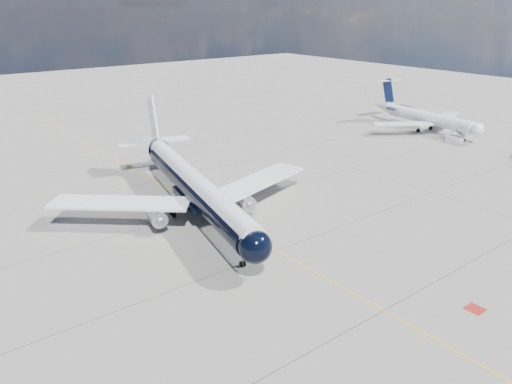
{
  "coord_description": "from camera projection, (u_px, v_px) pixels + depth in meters",
  "views": [
    {
      "loc": [
        -33.07,
        -28.21,
        26.24
      ],
      "look_at": [
        3.21,
        17.96,
        4.0
      ],
      "focal_mm": 35.0,
      "sensor_mm": 36.0,
      "label": 1
    }
  ],
  "objects": [
    {
      "name": "ground",
      "position": [
        186.0,
        200.0,
        71.21
      ],
      "size": [
        320.0,
        320.0,
        0.0
      ],
      "primitive_type": "plane",
      "color": "gray",
      "rests_on": "ground"
    },
    {
      "name": "taxiway_centerline",
      "position": [
        205.0,
        210.0,
        67.53
      ],
      "size": [
        0.16,
        160.0,
        0.01
      ],
      "primitive_type": "cube",
      "color": "yellow",
      "rests_on": "ground"
    },
    {
      "name": "red_marking",
      "position": [
        475.0,
        309.0,
        45.72
      ],
      "size": [
        1.6,
        1.6,
        0.01
      ],
      "primitive_type": "cube",
      "color": "maroon",
      "rests_on": "ground"
    },
    {
      "name": "main_airliner",
      "position": [
        193.0,
        185.0,
        65.4
      ],
      "size": [
        35.52,
        43.87,
        12.81
      ],
      "rotation": [
        0.0,
        0.0,
        -0.23
      ],
      "color": "black",
      "rests_on": "ground"
    },
    {
      "name": "regional_jet",
      "position": [
        422.0,
        116.0,
        109.05
      ],
      "size": [
        25.91,
        29.98,
        10.16
      ],
      "rotation": [
        0.0,
        0.0,
        -0.13
      ],
      "color": "white",
      "rests_on": "ground"
    },
    {
      "name": "boarding_stair",
      "position": [
        456.0,
        138.0,
        101.45
      ],
      "size": [
        2.76,
        3.34,
        3.46
      ],
      "rotation": [
        0.0,
        0.0,
        0.08
      ],
      "color": "white",
      "rests_on": "ground"
    }
  ]
}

